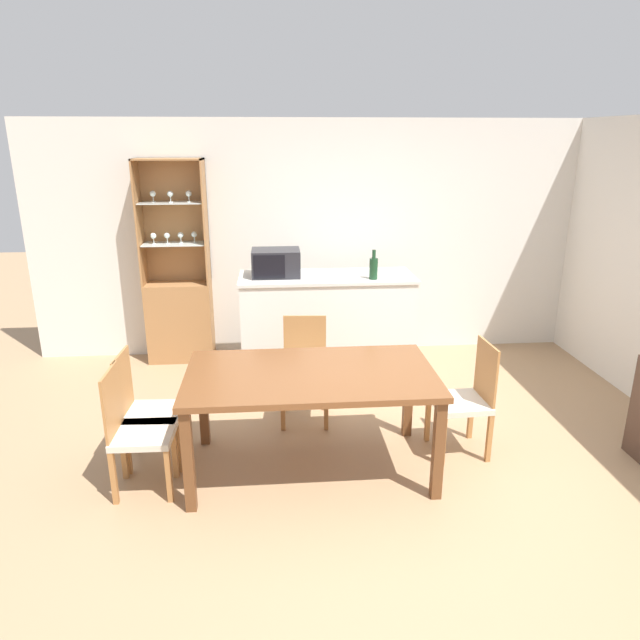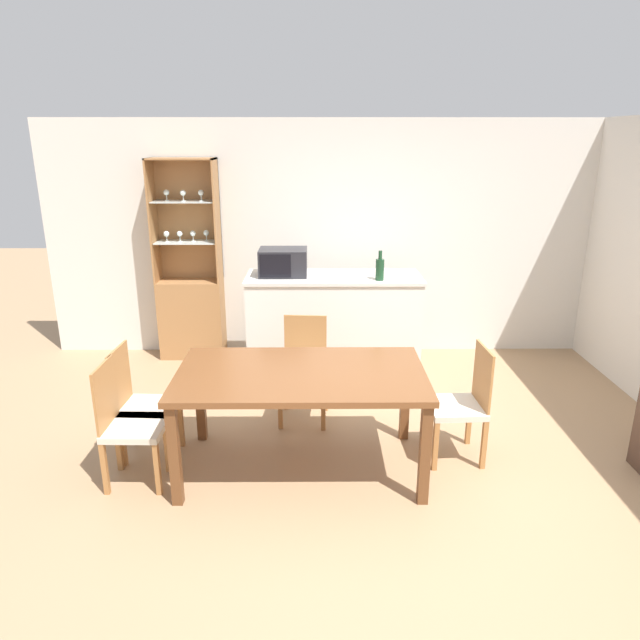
# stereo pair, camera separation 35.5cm
# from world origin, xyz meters

# --- Properties ---
(ground_plane) EXTENTS (18.00, 18.00, 0.00)m
(ground_plane) POSITION_xyz_m (0.00, 0.00, 0.00)
(ground_plane) COLOR #A37F5B
(wall_back) EXTENTS (6.80, 0.06, 2.55)m
(wall_back) POSITION_xyz_m (0.00, 2.63, 1.27)
(wall_back) COLOR silver
(wall_back) RESTS_ON ground_plane
(kitchen_counter) EXTENTS (1.74, 0.65, 1.05)m
(kitchen_counter) POSITION_xyz_m (-0.27, 1.89, 0.52)
(kitchen_counter) COLOR silver
(kitchen_counter) RESTS_ON ground_plane
(display_cabinet) EXTENTS (0.69, 0.34, 2.15)m
(display_cabinet) POSITION_xyz_m (-1.82, 2.44, 0.63)
(display_cabinet) COLOR #A37042
(display_cabinet) RESTS_ON ground_plane
(dining_table) EXTENTS (1.77, 0.99, 0.77)m
(dining_table) POSITION_xyz_m (-0.55, 0.11, 0.69)
(dining_table) COLOR brown
(dining_table) RESTS_ON ground_plane
(dining_chair_side_left_near) EXTENTS (0.41, 0.41, 0.89)m
(dining_chair_side_left_near) POSITION_xyz_m (-1.75, -0.03, 0.44)
(dining_chair_side_left_near) COLOR beige
(dining_chair_side_left_near) RESTS_ON ground_plane
(dining_chair_head_far) EXTENTS (0.43, 0.43, 0.89)m
(dining_chair_head_far) POSITION_xyz_m (-0.55, 0.93, 0.44)
(dining_chair_head_far) COLOR beige
(dining_chair_head_far) RESTS_ON ground_plane
(dining_chair_side_right_far) EXTENTS (0.42, 0.42, 0.89)m
(dining_chair_side_right_far) POSITION_xyz_m (0.65, 0.27, 0.44)
(dining_chair_side_right_far) COLOR beige
(dining_chair_side_right_far) RESTS_ON ground_plane
(dining_chair_side_left_far) EXTENTS (0.42, 0.42, 0.89)m
(dining_chair_side_left_far) POSITION_xyz_m (-1.75, 0.27, 0.44)
(dining_chair_side_left_far) COLOR beige
(dining_chair_side_left_far) RESTS_ON ground_plane
(microwave) EXTENTS (0.47, 0.36, 0.26)m
(microwave) POSITION_xyz_m (-0.77, 1.92, 1.18)
(microwave) COLOR #232328
(microwave) RESTS_ON kitchen_counter
(wine_bottle) EXTENTS (0.08, 0.08, 0.29)m
(wine_bottle) POSITION_xyz_m (0.17, 1.71, 1.16)
(wine_bottle) COLOR #193D23
(wine_bottle) RESTS_ON kitchen_counter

